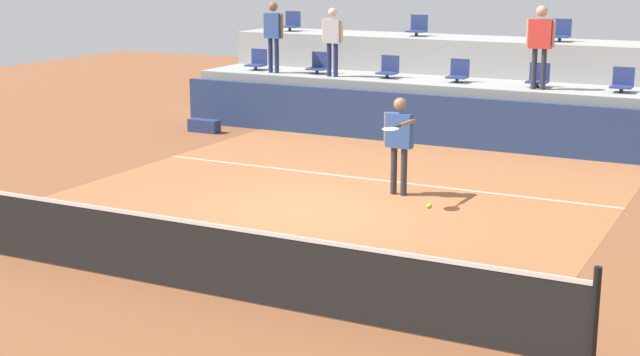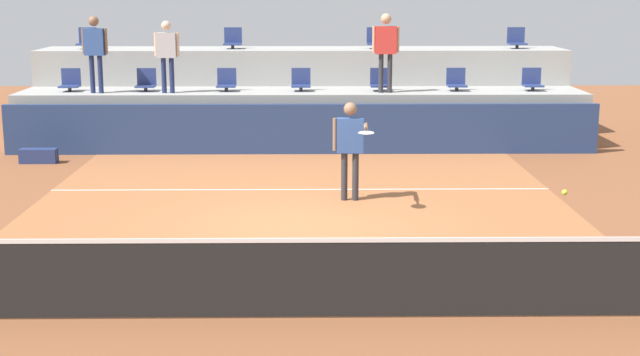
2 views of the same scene
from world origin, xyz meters
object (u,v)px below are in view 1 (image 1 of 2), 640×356
stadium_chair_lower_mid_right (538,77)px  equipment_bag (204,126)px  stadium_chair_upper_right (561,32)px  stadium_chair_upper_left (418,27)px  stadium_chair_lower_right (622,82)px  tennis_ball (429,206)px  stadium_chair_lower_left (319,65)px  stadium_chair_upper_far_left (291,23)px  stadium_chair_lower_far_left (257,61)px  spectator_in_white (333,36)px  spectator_leaning_on_rail (540,39)px  stadium_chair_lower_center (458,73)px  spectator_in_grey (273,30)px  tennis_player (399,136)px  stadium_chair_lower_mid_left (389,69)px

stadium_chair_lower_mid_right → equipment_bag: stadium_chair_lower_mid_right is taller
stadium_chair_lower_mid_right → stadium_chair_upper_right: 1.99m
stadium_chair_upper_left → stadium_chair_lower_mid_right: bearing=-27.1°
stadium_chair_lower_right → tennis_ball: size_ratio=7.65×
tennis_ball → stadium_chair_lower_left: bearing=123.0°
stadium_chair_upper_far_left → stadium_chair_lower_far_left: bearing=-89.9°
spectator_in_white → spectator_leaning_on_rail: 4.91m
stadium_chair_lower_center → spectator_leaning_on_rail: 2.13m
stadium_chair_lower_far_left → spectator_in_grey: (0.70, -0.38, 0.83)m
equipment_bag → stadium_chair_lower_mid_right: bearing=16.9°
stadium_chair_lower_far_left → stadium_chair_upper_far_left: bearing=90.1°
stadium_chair_lower_far_left → tennis_player: stadium_chair_lower_far_left is taller
spectator_in_white → stadium_chair_lower_far_left: bearing=170.5°
stadium_chair_lower_far_left → spectator_in_white: (2.30, -0.38, 0.75)m
tennis_ball → equipment_bag: 11.94m
stadium_chair_upper_left → spectator_in_grey: spectator_in_grey is taller
stadium_chair_upper_left → equipment_bag: (-3.76, -4.02, -2.16)m
stadium_chair_lower_mid_right → tennis_ball: 10.48m
stadium_chair_lower_left → stadium_chair_upper_left: size_ratio=1.00×
spectator_leaning_on_rail → equipment_bag: 7.90m
tennis_ball → stadium_chair_lower_mid_left: bearing=115.2°
spectator_in_grey → spectator_leaning_on_rail: (6.52, -0.00, 0.04)m
stadium_chair_lower_mid_right → spectator_leaning_on_rail: (0.09, -0.38, 0.86)m
stadium_chair_lower_mid_left → equipment_bag: (-3.75, -2.22, -1.31)m
spectator_in_grey → stadium_chair_lower_left: bearing=20.2°
stadium_chair_lower_far_left → stadium_chair_upper_left: size_ratio=1.00×
stadium_chair_lower_mid_right → spectator_in_grey: size_ratio=0.30×
stadium_chair_lower_mid_right → stadium_chair_upper_far_left: 7.40m
stadium_chair_lower_right → spectator_leaning_on_rail: 1.93m
stadium_chair_lower_mid_right → tennis_ball: size_ratio=7.65×
tennis_ball → stadium_chair_upper_left: bearing=111.8°
stadium_chair_lower_left → spectator_leaning_on_rail: spectator_leaning_on_rail is taller
stadium_chair_lower_mid_left → stadium_chair_upper_right: size_ratio=1.00×
equipment_bag → stadium_chair_upper_left: bearing=46.9°
stadium_chair_lower_mid_left → stadium_chair_upper_left: bearing=89.6°
spectator_in_grey → equipment_bag: 2.95m
spectator_in_grey → spectator_leaning_on_rail: spectator_leaning_on_rail is taller
stadium_chair_lower_mid_left → stadium_chair_upper_far_left: 4.11m
stadium_chair_lower_far_left → stadium_chair_upper_right: bearing=14.1°
stadium_chair_upper_left → stadium_chair_upper_right: 3.55m
stadium_chair_lower_right → tennis_player: size_ratio=0.31×
stadium_chair_upper_left → spectator_leaning_on_rail: (3.61, -2.18, 0.01)m
tennis_ball → stadium_chair_upper_far_left: bearing=124.8°
stadium_chair_lower_left → spectator_leaning_on_rail: size_ratio=0.29×
stadium_chair_upper_far_left → stadium_chair_lower_mid_left: bearing=-26.6°
stadium_chair_lower_mid_left → equipment_bag: stadium_chair_lower_mid_left is taller
stadium_chair_upper_left → tennis_ball: bearing=-68.2°
stadium_chair_lower_mid_left → stadium_chair_lower_mid_right: 3.54m
tennis_player → spectator_in_white: 6.67m
spectator_in_white → tennis_ball: 11.80m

